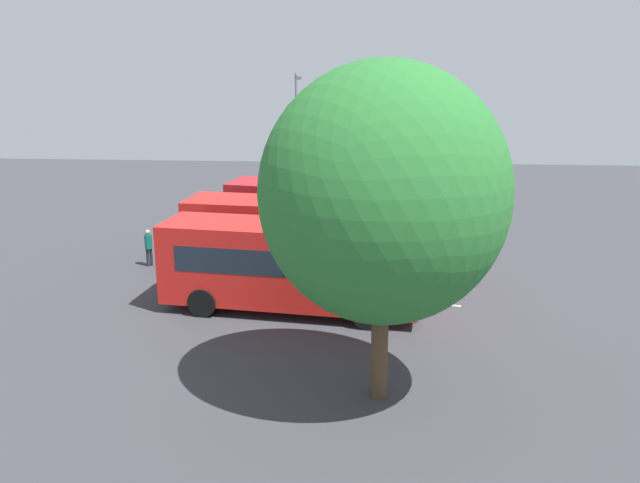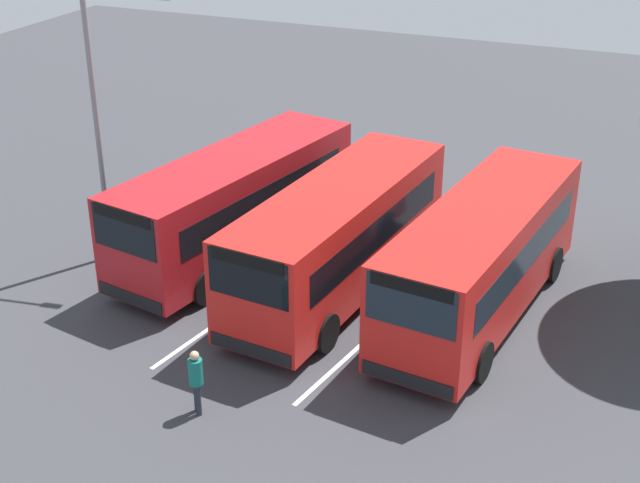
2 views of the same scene
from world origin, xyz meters
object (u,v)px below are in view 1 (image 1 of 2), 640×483
(bus_center_right, at_px, (290,264))
(bus_center_left, at_px, (295,235))
(depot_tree, at_px, (384,195))
(pedestrian, at_px, (149,245))
(bus_far_left, at_px, (325,214))
(street_lamp, at_px, (297,143))

(bus_center_right, bearing_deg, bus_center_left, -79.49)
(bus_center_left, distance_m, depot_tree, 11.02)
(bus_center_right, distance_m, pedestrian, 8.20)
(bus_far_left, height_order, bus_center_left, same)
(bus_center_left, relative_size, depot_tree, 1.06)
(bus_far_left, bearing_deg, bus_center_left, 86.20)
(bus_center_left, relative_size, pedestrian, 5.73)
(bus_center_left, height_order, street_lamp, street_lamp)
(bus_center_left, bearing_deg, depot_tree, 114.33)
(bus_center_left, bearing_deg, bus_far_left, -98.59)
(bus_center_right, relative_size, pedestrian, 5.74)
(bus_far_left, height_order, depot_tree, depot_tree)
(bus_center_left, xyz_separation_m, pedestrian, (6.44, -0.77, -0.79))
(depot_tree, bearing_deg, bus_center_right, -62.82)
(pedestrian, xyz_separation_m, street_lamp, (-5.81, -6.08, 3.66))
(depot_tree, bearing_deg, street_lamp, -76.77)
(bus_far_left, xyz_separation_m, bus_center_left, (0.95, 3.68, 0.00))
(pedestrian, distance_m, street_lamp, 9.17)
(depot_tree, bearing_deg, bus_center_left, -71.53)
(pedestrian, bearing_deg, bus_center_left, 41.12)
(bus_center_right, distance_m, depot_tree, 7.63)
(bus_center_left, xyz_separation_m, bus_center_right, (-0.24, 3.91, 0.00))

